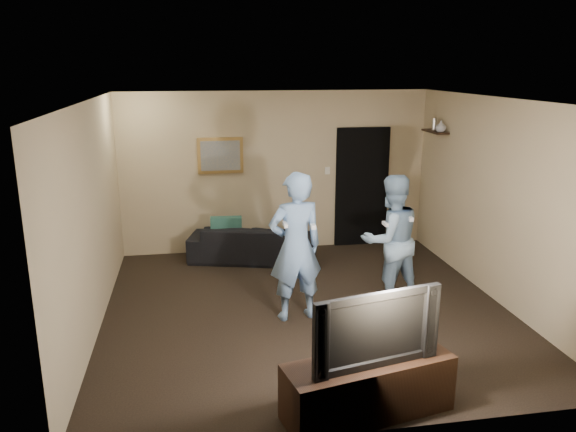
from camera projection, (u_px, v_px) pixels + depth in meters
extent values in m
plane|color=black|center=(307.00, 309.00, 7.10)|extent=(5.00, 5.00, 0.00)
cube|color=silver|center=(308.00, 100.00, 6.42)|extent=(5.00, 5.00, 0.04)
cube|color=tan|center=(276.00, 172.00, 9.14)|extent=(5.00, 0.04, 2.60)
cube|color=tan|center=(372.00, 288.00, 4.39)|extent=(5.00, 0.04, 2.60)
cube|color=tan|center=(92.00, 219.00, 6.35)|extent=(0.04, 5.00, 2.60)
cube|color=tan|center=(499.00, 201.00, 7.17)|extent=(0.04, 5.00, 2.60)
imported|color=black|center=(253.00, 242.00, 8.83)|extent=(2.10, 1.26, 0.58)
cube|color=#184A41|center=(226.00, 232.00, 8.71)|extent=(0.49, 0.18, 0.48)
cube|color=olive|center=(220.00, 155.00, 8.89)|extent=(0.72, 0.05, 0.57)
cube|color=slate|center=(220.00, 156.00, 8.87)|extent=(0.62, 0.01, 0.47)
cube|color=black|center=(362.00, 187.00, 9.43)|extent=(0.90, 0.06, 2.00)
cube|color=silver|center=(327.00, 171.00, 9.26)|extent=(0.08, 0.02, 0.12)
cube|color=black|center=(435.00, 132.00, 8.69)|extent=(0.20, 0.60, 0.03)
imported|color=#B6B5BA|center=(441.00, 126.00, 8.48)|extent=(0.21, 0.21, 0.17)
cylinder|color=silver|center=(434.00, 124.00, 8.71)|extent=(0.06, 0.06, 0.18)
cube|color=black|center=(368.00, 388.00, 4.91)|extent=(1.57, 0.79, 0.54)
imported|color=black|center=(371.00, 325.00, 4.75)|extent=(1.18, 0.40, 0.68)
imported|color=#7399C8|center=(296.00, 247.00, 6.64)|extent=(0.72, 0.53, 1.81)
cube|color=white|center=(285.00, 225.00, 6.31)|extent=(0.04, 0.14, 0.04)
cube|color=white|center=(313.00, 227.00, 6.38)|extent=(0.05, 0.09, 0.05)
imported|color=#84A5C0|center=(391.00, 240.00, 7.13)|extent=(0.93, 0.79, 1.68)
cube|color=white|center=(385.00, 224.00, 6.82)|extent=(0.04, 0.14, 0.04)
cube|color=white|center=(411.00, 219.00, 6.86)|extent=(0.05, 0.09, 0.05)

